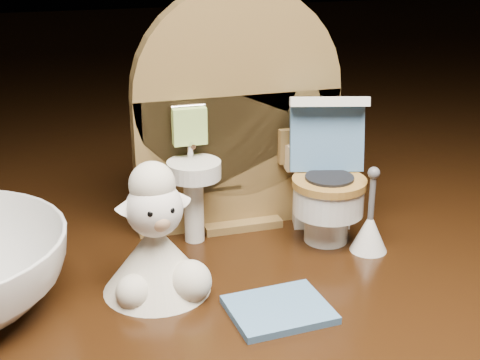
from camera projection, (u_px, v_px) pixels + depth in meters
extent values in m
cube|color=black|center=(269.00, 342.00, 0.40)|extent=(2.50, 2.50, 0.10)
cube|color=brown|center=(238.00, 159.00, 0.42)|extent=(0.13, 0.02, 0.09)
cylinder|color=brown|center=(238.00, 93.00, 0.40)|extent=(0.13, 0.02, 0.13)
cube|color=brown|center=(238.00, 218.00, 0.43)|extent=(0.05, 0.04, 0.01)
cylinder|color=white|center=(194.00, 207.00, 0.40)|extent=(0.01, 0.01, 0.04)
cylinder|color=white|center=(194.00, 170.00, 0.39)|extent=(0.03, 0.03, 0.01)
cylinder|color=silver|center=(190.00, 149.00, 0.40)|extent=(0.00, 0.00, 0.01)
cube|color=#AAD668|center=(189.00, 126.00, 0.39)|extent=(0.02, 0.01, 0.02)
cube|color=brown|center=(297.00, 145.00, 0.42)|extent=(0.02, 0.01, 0.02)
cylinder|color=beige|center=(300.00, 158.00, 0.41)|extent=(0.02, 0.02, 0.02)
cylinder|color=white|center=(326.00, 225.00, 0.41)|extent=(0.03, 0.03, 0.02)
cylinder|color=white|center=(328.00, 199.00, 0.40)|extent=(0.04, 0.04, 0.02)
cylinder|color=olive|center=(329.00, 182.00, 0.39)|extent=(0.04, 0.04, 0.00)
cube|color=white|center=(322.00, 186.00, 0.42)|extent=(0.04, 0.03, 0.05)
cube|color=teal|center=(327.00, 135.00, 0.40)|extent=(0.05, 0.03, 0.04)
cube|color=white|center=(330.00, 102.00, 0.39)|extent=(0.05, 0.02, 0.01)
cylinder|color=#8BA327|center=(341.00, 136.00, 0.41)|extent=(0.01, 0.01, 0.01)
cube|color=teal|center=(279.00, 310.00, 0.33)|extent=(0.05, 0.04, 0.00)
cone|color=white|center=(369.00, 232.00, 0.39)|extent=(0.02, 0.02, 0.02)
cylinder|color=#59595B|center=(372.00, 197.00, 0.39)|extent=(0.00, 0.00, 0.03)
sphere|color=#59595B|center=(374.00, 173.00, 0.38)|extent=(0.01, 0.01, 0.01)
cone|color=beige|center=(156.00, 257.00, 0.35)|extent=(0.06, 0.06, 0.04)
sphere|color=beige|center=(190.00, 282.00, 0.34)|extent=(0.02, 0.02, 0.02)
sphere|color=beige|center=(134.00, 292.00, 0.34)|extent=(0.02, 0.02, 0.02)
sphere|color=white|center=(154.00, 208.00, 0.34)|extent=(0.03, 0.03, 0.03)
sphere|color=tan|center=(161.00, 222.00, 0.33)|extent=(0.01, 0.01, 0.01)
sphere|color=beige|center=(152.00, 184.00, 0.33)|extent=(0.02, 0.02, 0.02)
cone|color=white|center=(127.00, 204.00, 0.33)|extent=(0.01, 0.01, 0.01)
cone|color=white|center=(178.00, 196.00, 0.34)|extent=(0.01, 0.01, 0.01)
sphere|color=black|center=(150.00, 214.00, 0.32)|extent=(0.00, 0.00, 0.00)
sphere|color=black|center=(171.00, 210.00, 0.33)|extent=(0.00, 0.00, 0.00)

